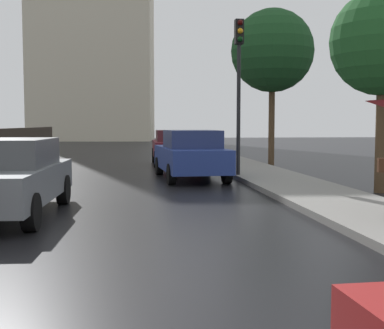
% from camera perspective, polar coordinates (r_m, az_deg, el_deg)
% --- Properties ---
extents(ground, '(120.00, 120.00, 0.00)m').
position_cam_1_polar(ground, '(5.20, -14.31, -15.16)').
color(ground, black).
extents(car_maroon_near_kerb, '(1.98, 4.20, 1.47)m').
position_cam_1_polar(car_maroon_near_kerb, '(22.02, -1.80, 1.95)').
color(car_maroon_near_kerb, maroon).
rests_on(car_maroon_near_kerb, ground).
extents(car_grey_mid_road, '(1.97, 4.49, 1.45)m').
position_cam_1_polar(car_grey_mid_road, '(10.38, -19.50, -1.22)').
color(car_grey_mid_road, slate).
rests_on(car_grey_mid_road, ground).
extents(car_blue_behind_camera, '(2.05, 4.52, 1.54)m').
position_cam_1_polar(car_blue_behind_camera, '(16.34, -0.14, 1.09)').
color(car_blue_behind_camera, navy).
rests_on(car_blue_behind_camera, ground).
extents(traffic_light, '(0.26, 0.39, 4.80)m').
position_cam_1_polar(traffic_light, '(16.47, 5.15, 10.37)').
color(traffic_light, black).
rests_on(traffic_light, sidewalk_strip).
extents(street_tree_near, '(3.40, 3.40, 6.43)m').
position_cam_1_polar(street_tree_near, '(22.13, 8.78, 12.16)').
color(street_tree_near, '#4C3823').
rests_on(street_tree_near, ground).
extents(street_tree_mid, '(2.65, 2.65, 5.08)m').
position_cam_1_polar(street_tree_mid, '(14.07, 20.21, 12.35)').
color(street_tree_mid, '#4C3823').
rests_on(street_tree_mid, ground).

